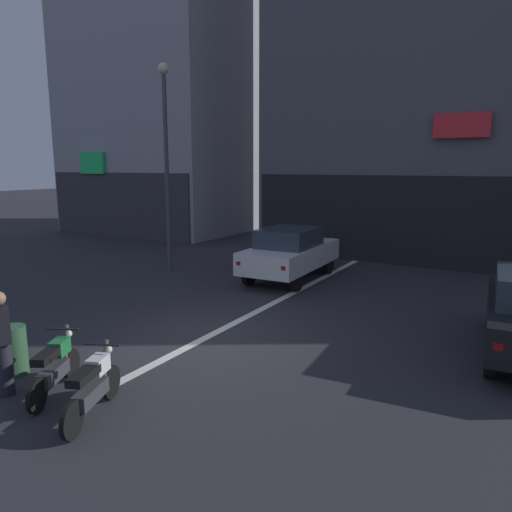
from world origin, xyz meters
name	(u,v)px	position (x,y,z in m)	size (l,w,h in m)	color
ground_plane	(209,336)	(0.00, 0.00, 0.00)	(120.00, 120.00, 0.00)	#2B2B30
lane_centre_line	(320,279)	(0.00, 6.00, 0.00)	(0.20, 18.00, 0.01)	silver
building_corner_left	(162,44)	(-12.44, 13.38, 9.94)	(9.36, 7.66, 19.91)	#9E9EA3
building_mid_block	(417,18)	(0.85, 13.38, 9.37)	(10.25, 7.81, 18.77)	#56565B
car_white_crossing_near	(290,252)	(-0.83, 5.55, 0.89)	(1.88, 4.15, 1.64)	black
street_lamp	(166,148)	(-4.99, 4.69, 4.12)	(0.36, 0.36, 6.77)	#47474C
motorcycle_green_row_leftmost	(55,366)	(-0.54, -3.34, 0.46)	(0.82, 1.52, 0.98)	black
motorcycle_white_row_left_mid	(93,386)	(0.51, -3.52, 0.46)	(0.72, 1.58, 0.98)	black
person_by_motorcycles	(2,343)	(-1.20, -3.74, 0.86)	(0.42, 0.35, 1.67)	#23232D
trash_bin	(14,350)	(-1.80, -3.20, 0.42)	(0.44, 0.44, 0.85)	#2D5938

